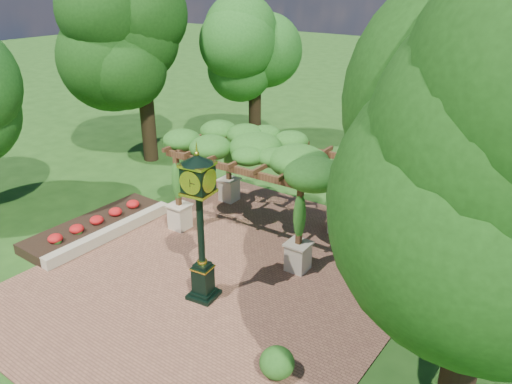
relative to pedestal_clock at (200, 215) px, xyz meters
The scene contains 14 objects.
ground 2.54m from the pedestal_clock, 135.55° to the left, with size 120.00×120.00×0.00m, color #1E4714.
brick_plaza 2.78m from the pedestal_clock, 98.29° to the left, with size 10.00×12.00×0.04m, color brown.
border_wall 5.35m from the pedestal_clock, behind, with size 0.35×5.00×0.40m, color #C6B793.
flower_bed 6.17m from the pedestal_clock, behind, with size 1.50×5.00×0.36m, color red.
pedestal_clock is the anchor object (origin of this frame).
pergola 4.19m from the pedestal_clock, 104.62° to the left, with size 5.59×3.63×3.45m.
sundial 9.31m from the pedestal_clock, 88.36° to the left, with size 0.54×0.54×0.93m.
shrub_front 4.11m from the pedestal_clock, 20.91° to the right, with size 0.78×0.78×0.71m, color #215117.
shrub_mid 5.54m from the pedestal_clock, 32.44° to the left, with size 0.82×0.82×0.73m, color #1A5919.
shrub_back 8.10m from the pedestal_clock, 60.59° to the left, with size 0.84×0.84×0.76m, color #266A1E.
tree_west_near 12.10m from the pedestal_clock, 144.17° to the left, with size 4.21×4.21×8.07m.
tree_west_far 12.85m from the pedestal_clock, 119.97° to the left, with size 3.19×3.19×7.47m.
tree_north 14.87m from the pedestal_clock, 77.00° to the left, with size 3.78×3.78×7.37m.
tree_east_near 7.40m from the pedestal_clock, ahead, with size 4.82×4.82×8.14m.
Camera 1 is at (8.10, -8.54, 8.22)m, focal length 35.00 mm.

